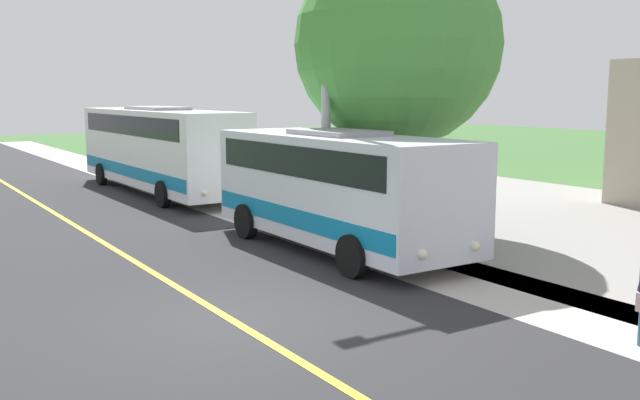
{
  "coord_description": "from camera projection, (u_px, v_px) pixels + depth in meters",
  "views": [
    {
      "loc": [
        4.91,
        10.37,
        3.71
      ],
      "look_at": [
        -3.5,
        -2.65,
        1.4
      ],
      "focal_mm": 39.79,
      "sensor_mm": 36.0,
      "label": 1
    }
  ],
  "objects": [
    {
      "name": "shuttle_bus_front",
      "position": [
        338.0,
        184.0,
        16.93
      ],
      "size": [
        2.78,
        7.84,
        2.88
      ],
      "color": "silver",
      "rests_on": "ground"
    },
    {
      "name": "road_centre_line",
      "position": [
        230.0,
        319.0,
        11.8
      ],
      "size": [
        0.16,
        100.0,
        0.0
      ],
      "primitive_type": "cube",
      "color": "gold",
      "rests_on": "ground"
    },
    {
      "name": "road_surface",
      "position": [
        230.0,
        319.0,
        11.8
      ],
      "size": [
        8.0,
        100.0,
        0.01
      ],
      "primitive_type": "cube",
      "color": "#28282B",
      "rests_on": "ground"
    },
    {
      "name": "transit_bus_rear",
      "position": [
        158.0,
        146.0,
        26.82
      ],
      "size": [
        2.63,
        11.6,
        3.26
      ],
      "color": "white",
      "rests_on": "ground"
    },
    {
      "name": "tree_curbside",
      "position": [
        398.0,
        45.0,
        19.05
      ],
      "size": [
        5.57,
        5.57,
        7.83
      ],
      "color": "#4C3826",
      "rests_on": "ground"
    },
    {
      "name": "ground_plane",
      "position": [
        230.0,
        319.0,
        11.8
      ],
      "size": [
        120.0,
        120.0,
        0.0
      ],
      "primitive_type": "plane",
      "color": "#3D6633"
    },
    {
      "name": "street_light_pole",
      "position": [
        322.0,
        51.0,
        17.62
      ],
      "size": [
        1.97,
        0.24,
        8.75
      ],
      "color": "#9E9EA3",
      "rests_on": "ground"
    },
    {
      "name": "sidewalk",
      "position": [
        459.0,
        276.0,
        14.59
      ],
      "size": [
        2.4,
        100.0,
        0.01
      ],
      "primitive_type": "cube",
      "color": "#B2ADA3",
      "rests_on": "ground"
    }
  ]
}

